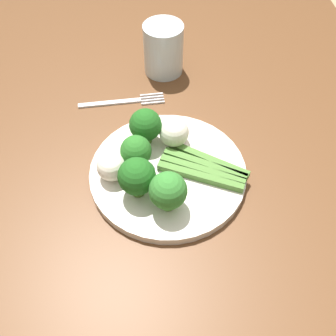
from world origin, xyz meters
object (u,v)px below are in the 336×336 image
object	(u,v)px
broccoli_front	(168,191)
cauliflower_back_right	(112,167)
cauliflower_front_left	(174,132)
water_glass	(163,49)
broccoli_right	(145,125)
asparagus_bundle	(204,168)
fork	(123,102)
broccoli_outer_edge	(136,149)
plate	(168,173)
broccoli_left	(137,177)
dining_table	(183,201)

from	to	relation	value
broccoli_front	cauliflower_back_right	xyz separation A→B (m)	(-0.07, -0.08, -0.02)
cauliflower_front_left	water_glass	size ratio (longest dim) A/B	0.49
broccoli_right	cauliflower_front_left	xyz separation A→B (m)	(0.01, 0.05, -0.01)
cauliflower_front_left	asparagus_bundle	bearing A→B (deg)	32.09
broccoli_right	fork	world-z (taller)	broccoli_right
broccoli_right	broccoli_outer_edge	bearing A→B (deg)	-21.51
plate	broccoli_left	bearing A→B (deg)	-52.26
dining_table	plate	world-z (taller)	plate
asparagus_bundle	broccoli_left	world-z (taller)	broccoli_left
broccoli_right	broccoli_outer_edge	size ratio (longest dim) A/B	1.09
broccoli_front	cauliflower_front_left	world-z (taller)	broccoli_front
plate	water_glass	distance (m)	0.28
plate	broccoli_outer_edge	bearing A→B (deg)	-111.68
cauliflower_back_right	fork	distance (m)	0.19
dining_table	broccoli_left	size ratio (longest dim) A/B	19.10
broccoli_left	broccoli_front	world-z (taller)	broccoli_left
dining_table	water_glass	world-z (taller)	water_glass
dining_table	asparagus_bundle	distance (m)	0.13
cauliflower_back_right	water_glass	size ratio (longest dim) A/B	0.46
water_glass	cauliflower_back_right	bearing A→B (deg)	-21.49
plate	broccoli_right	distance (m)	0.09
plate	broccoli_outer_edge	xyz separation A→B (m)	(-0.02, -0.05, 0.04)
broccoli_left	broccoli_front	xyz separation A→B (m)	(0.03, 0.04, -0.00)
dining_table	cauliflower_front_left	size ratio (longest dim) A/B	26.76
broccoli_left	broccoli_right	bearing A→B (deg)	169.20
dining_table	plate	bearing A→B (deg)	-62.75
asparagus_bundle	broccoli_outer_edge	distance (m)	0.11
plate	broccoli_front	distance (m)	0.08
broccoli_outer_edge	fork	distance (m)	0.17
plate	broccoli_left	world-z (taller)	broccoli_left
broccoli_right	dining_table	bearing A→B (deg)	49.09
plate	water_glass	size ratio (longest dim) A/B	2.50
broccoli_left	cauliflower_front_left	bearing A→B (deg)	145.63
broccoli_outer_edge	cauliflower_back_right	world-z (taller)	broccoli_outer_edge
dining_table	cauliflower_back_right	distance (m)	0.18
asparagus_bundle	broccoli_right	distance (m)	0.12
plate	broccoli_right	bearing A→B (deg)	-155.75
broccoli_outer_edge	fork	xyz separation A→B (m)	(-0.17, -0.02, -0.05)
asparagus_bundle	broccoli_right	bearing A→B (deg)	-11.83
asparagus_bundle	water_glass	xyz separation A→B (m)	(-0.28, -0.04, 0.03)
dining_table	cauliflower_front_left	world-z (taller)	cauliflower_front_left
dining_table	broccoli_right	distance (m)	0.17
broccoli_right	broccoli_front	distance (m)	0.14
asparagus_bundle	dining_table	bearing A→B (deg)	-10.05
broccoli_front	cauliflower_back_right	size ratio (longest dim) A/B	1.49
water_glass	asparagus_bundle	bearing A→B (deg)	7.44
fork	water_glass	xyz separation A→B (m)	(-0.09, 0.09, 0.05)
broccoli_left	asparagus_bundle	bearing A→B (deg)	106.61
fork	water_glass	distance (m)	0.14
broccoli_left	water_glass	distance (m)	0.32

